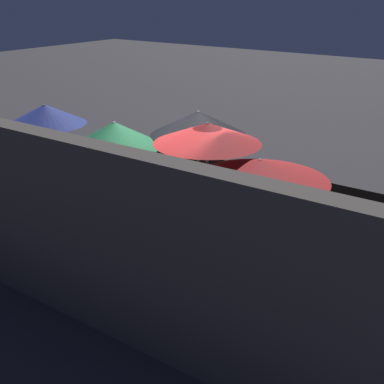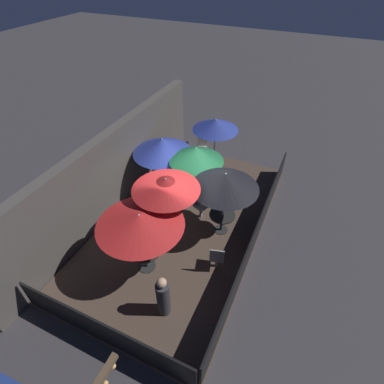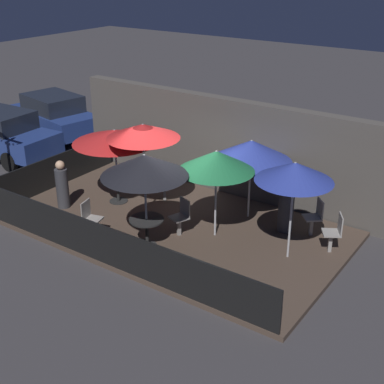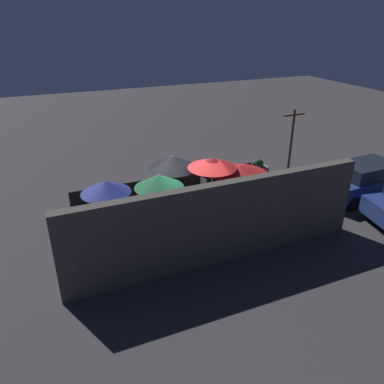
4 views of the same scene
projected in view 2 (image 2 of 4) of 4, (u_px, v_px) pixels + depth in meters
name	position (u px, v px, depth m)	size (l,w,h in m)	color
ground_plane	(184.00, 225.00, 10.13)	(60.00, 60.00, 0.00)	#383538
patio_deck	(184.00, 224.00, 10.09)	(8.66, 4.87, 0.12)	#47382D
building_wall	(112.00, 172.00, 10.06)	(10.26, 0.36, 2.83)	#4C4742
fence_front	(256.00, 235.00, 8.99)	(8.46, 0.05, 0.95)	black
fence_side_left	(102.00, 332.00, 6.76)	(0.05, 4.67, 0.95)	black
patio_umbrella_0	(225.00, 181.00, 8.48)	(1.99, 1.99, 2.30)	#B2B2B7
patio_umbrella_1	(140.00, 220.00, 7.47)	(2.27, 2.27, 2.08)	#B2B2B7
patio_umbrella_2	(166.00, 184.00, 7.96)	(1.88, 1.88, 2.48)	#B2B2B7
patio_umbrella_3	(162.00, 146.00, 10.31)	(2.10, 2.10, 2.11)	#B2B2B7
patio_umbrella_4	(216.00, 125.00, 10.96)	(1.71, 1.71, 2.31)	#B2B2B7
patio_umbrella_5	(196.00, 154.00, 9.69)	(1.81, 1.81, 2.20)	#B2B2B7
dining_table_0	(222.00, 218.00, 9.43)	(0.81, 0.81, 0.71)	black
dining_table_1	(145.00, 253.00, 8.31)	(0.93, 0.93, 0.76)	black
patio_chair_0	(140.00, 221.00, 9.37)	(0.56, 0.56, 0.95)	gray
patio_chair_1	(185.00, 152.00, 12.44)	(0.57, 0.57, 0.94)	gray
patio_chair_2	(217.00, 257.00, 8.35)	(0.49, 0.49, 0.90)	gray
patio_chair_3	(200.00, 204.00, 9.98)	(0.51, 0.51, 0.94)	gray
patio_chair_4	(203.00, 147.00, 12.75)	(0.55, 0.55, 0.95)	gray
patron_0	(182.00, 161.00, 11.87)	(0.46, 0.46, 1.25)	#333338
patron_1	(163.00, 297.00, 7.26)	(0.40, 0.40, 1.34)	#333338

